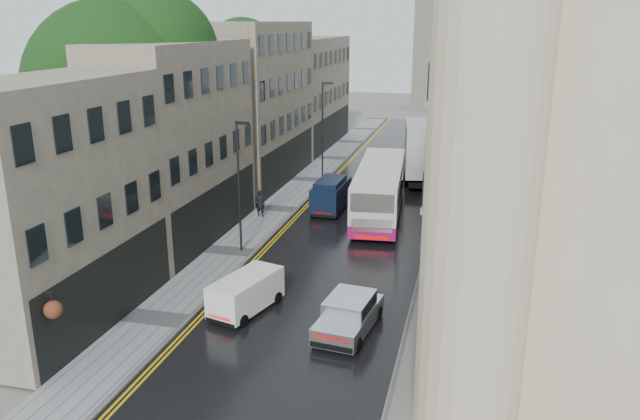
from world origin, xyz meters
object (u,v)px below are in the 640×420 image
at_px(tree_near, 118,120).
at_px(cream_bus, 355,204).
at_px(silver_hatchback, 317,326).
at_px(white_van, 214,301).
at_px(pedestrian, 260,203).
at_px(white_lorry, 407,156).
at_px(tree_far, 217,104).
at_px(lamp_post_near, 239,188).
at_px(lamp_post_far, 322,132).
at_px(navy_van, 313,199).

relative_size(tree_near, cream_bus, 1.16).
height_order(silver_hatchback, white_van, white_van).
bearing_deg(pedestrian, white_lorry, -122.39).
height_order(tree_far, pedestrian, tree_far).
distance_m(silver_hatchback, pedestrian, 16.83).
bearing_deg(tree_near, tree_far, 88.68).
distance_m(lamp_post_near, lamp_post_far, 16.65).
bearing_deg(pedestrian, white_van, 107.97).
distance_m(tree_far, pedestrian, 10.80).
height_order(white_lorry, pedestrian, white_lorry).
relative_size(tree_near, navy_van, 3.10).
bearing_deg(lamp_post_far, white_lorry, -16.54).
xyz_separation_m(cream_bus, lamp_post_far, (-4.81, 11.39, 2.25)).
bearing_deg(white_van, tree_near, 152.41).
relative_size(silver_hatchback, lamp_post_far, 0.55).
relative_size(tree_far, pedestrian, 7.19).
height_order(tree_far, lamp_post_near, tree_far).
bearing_deg(white_van, silver_hatchback, 3.09).
distance_m(tree_far, silver_hatchback, 26.71).
height_order(tree_far, silver_hatchback, tree_far).
bearing_deg(tree_near, lamp_post_near, -4.46).
distance_m(white_van, lamp_post_far, 24.69).
height_order(pedestrian, lamp_post_near, lamp_post_near).
bearing_deg(tree_far, pedestrian, -51.65).
bearing_deg(white_van, white_lorry, 92.96).
bearing_deg(navy_van, lamp_post_near, -105.22).
distance_m(tree_near, tree_far, 13.02).
bearing_deg(silver_hatchback, white_lorry, 95.68).
bearing_deg(lamp_post_near, silver_hatchback, -41.30).
height_order(silver_hatchback, lamp_post_far, lamp_post_far).
xyz_separation_m(tree_near, cream_bus, (12.49, 4.69, -5.30)).
xyz_separation_m(cream_bus, navy_van, (-3.15, 2.04, -0.49)).
bearing_deg(pedestrian, cream_bus, 178.34).
distance_m(white_lorry, white_van, 24.76).
distance_m(navy_van, lamp_post_far, 9.88).
xyz_separation_m(white_lorry, lamp_post_far, (-6.65, 0.34, 1.52)).
xyz_separation_m(cream_bus, silver_hatchback, (1.25, -14.12, -0.85)).
height_order(white_lorry, navy_van, white_lorry).
bearing_deg(tree_near, white_van, -42.99).
relative_size(white_van, pedestrian, 2.13).
relative_size(tree_far, navy_van, 2.78).
bearing_deg(navy_van, silver_hatchback, -73.66).
height_order(white_van, pedestrian, pedestrian).
bearing_deg(cream_bus, pedestrian, 167.14).
xyz_separation_m(tree_near, pedestrian, (6.16, 5.59, -5.96)).
bearing_deg(cream_bus, tree_near, -164.14).
height_order(cream_bus, white_lorry, white_lorry).
bearing_deg(lamp_post_far, silver_hatchback, -90.27).
distance_m(white_lorry, pedestrian, 13.10).
height_order(tree_far, white_van, tree_far).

